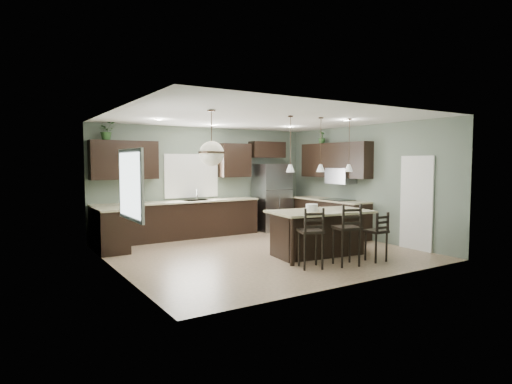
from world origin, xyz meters
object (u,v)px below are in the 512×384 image
object	(u,v)px
serving_dish	(312,208)
plant_back_left	(107,131)
bar_stool_right	(376,237)
bar_stool_left	(311,238)
refrigerator	(272,197)
kitchen_island	(320,233)
bar_stool_center	(346,235)

from	to	relation	value
serving_dish	plant_back_left	size ratio (longest dim) A/B	0.58
serving_dish	bar_stool_right	bearing A→B (deg)	-51.47
bar_stool_left	bar_stool_right	xyz separation A→B (m)	(1.40, -0.26, -0.07)
refrigerator	plant_back_left	bearing A→B (deg)	176.94
refrigerator	plant_back_left	size ratio (longest dim) A/B	4.44
refrigerator	bar_stool_right	distance (m)	4.22
refrigerator	bar_stool_left	distance (m)	4.34
bar_stool_left	plant_back_left	bearing A→B (deg)	141.87
serving_dish	plant_back_left	distance (m)	4.93
kitchen_island	plant_back_left	bearing A→B (deg)	141.02
bar_stool_left	plant_back_left	distance (m)	5.28
kitchen_island	refrigerator	bearing A→B (deg)	79.27
bar_stool_center	bar_stool_right	distance (m)	0.73
refrigerator	bar_stool_right	bearing A→B (deg)	-95.97
plant_back_left	bar_stool_center	bearing A→B (deg)	-53.51
kitchen_island	serving_dish	size ratio (longest dim) A/B	8.37
bar_stool_right	plant_back_left	size ratio (longest dim) A/B	2.30
refrigerator	bar_stool_right	size ratio (longest dim) A/B	1.93
kitchen_island	serving_dish	xyz separation A→B (m)	(-0.20, 0.02, 0.53)
kitchen_island	bar_stool_center	world-z (taller)	bar_stool_center
bar_stool_center	kitchen_island	bearing A→B (deg)	96.49
bar_stool_left	bar_stool_right	size ratio (longest dim) A/B	1.15
kitchen_island	bar_stool_left	world-z (taller)	bar_stool_left
refrigerator	bar_stool_left	world-z (taller)	refrigerator
serving_dish	bar_stool_left	size ratio (longest dim) A/B	0.22
refrigerator	serving_dish	world-z (taller)	refrigerator
kitchen_island	plant_back_left	size ratio (longest dim) A/B	4.83
refrigerator	bar_stool_right	world-z (taller)	refrigerator
kitchen_island	bar_stool_right	bearing A→B (deg)	-51.83
serving_dish	bar_stool_left	xyz separation A→B (m)	(-0.62, -0.72, -0.44)
refrigerator	serving_dish	distance (m)	3.42
bar_stool_center	bar_stool_right	size ratio (longest dim) A/B	1.20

